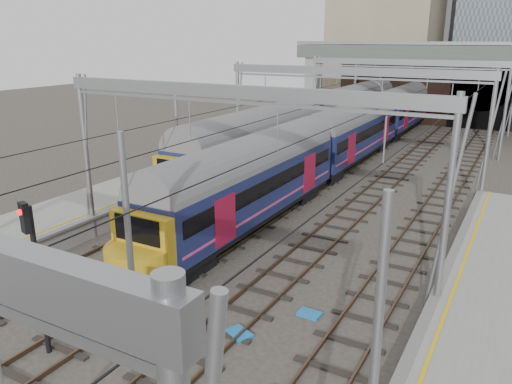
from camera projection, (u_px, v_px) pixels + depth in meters
The scene contains 11 objects.
ground at pixel (90, 379), 14.56m from camera, with size 160.00×160.00×0.00m, color #38332D.
tracks at pixel (301, 221), 27.08m from camera, with size 14.40×80.00×0.22m.
overhead_line at pixel (347, 89), 30.56m from camera, with size 16.80×80.00×8.00m.
retaining_wall at pixel (449, 87), 55.99m from camera, with size 28.00×2.75×9.00m.
overbridge at pixel (428, 62), 50.82m from camera, with size 28.00×3.00×9.25m.
train_main at pixel (382, 118), 45.98m from camera, with size 2.85×65.79×4.88m.
train_second at pixel (369, 103), 55.54m from camera, with size 3.02×69.69×5.12m.
signal_near_left at pixel (35, 261), 14.85m from camera, with size 0.39×0.47×5.05m.
equip_cover_a at pixel (239, 334), 16.72m from camera, with size 0.88×0.62×0.10m, color blue.
equip_cover_b at pixel (211, 256), 22.71m from camera, with size 0.89×0.63×0.11m, color blue.
equip_cover_c at pixel (309, 314), 17.94m from camera, with size 0.82×0.58×0.10m, color blue.
Camera 1 is at (10.22, -8.39, 9.52)m, focal length 35.00 mm.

